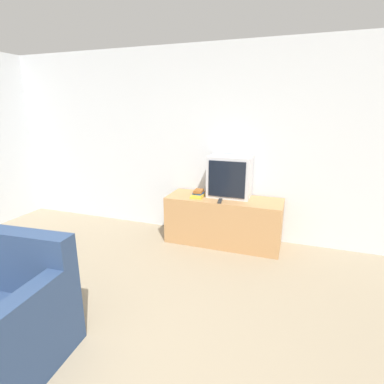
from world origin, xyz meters
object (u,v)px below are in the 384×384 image
tv_stand (223,221)px  television (230,177)px  book_stack (198,194)px  remote_on_stand (220,201)px

tv_stand → television: size_ratio=2.73×
tv_stand → book_stack: 0.50m
television → book_stack: size_ratio=2.41×
tv_stand → television: 0.60m
tv_stand → book_stack: size_ratio=6.59×
remote_on_stand → television: bearing=79.2°
tv_stand → television: (0.04, 0.10, 0.59)m
television → remote_on_stand: size_ratio=3.36×
television → remote_on_stand: 0.38m
television → book_stack: (-0.38, -0.16, -0.23)m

